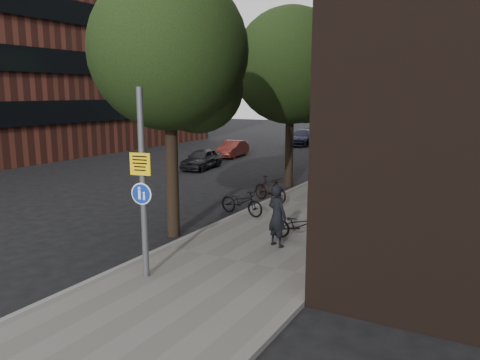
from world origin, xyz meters
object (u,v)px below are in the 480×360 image
Objects in this scene: signpost at (143,184)px; pedestrian at (277,216)px; parked_bike_facade_near at (299,225)px; parked_car_near at (202,159)px.

signpost is 3.93m from pedestrian.
parked_bike_facade_near is 13.66m from parked_car_near.
parked_car_near is (-9.68, 9.64, 0.01)m from parked_bike_facade_near.
parked_car_near reaches higher than parked_bike_facade_near.
pedestrian is at bearing -54.59° from parked_car_near.
pedestrian reaches higher than parked_car_near.
signpost reaches higher than pedestrian.
parked_bike_facade_near is at bearing 53.20° from signpost.
signpost is 1.28× the size of parked_car_near.
signpost is at bearing 148.77° from parked_bike_facade_near.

